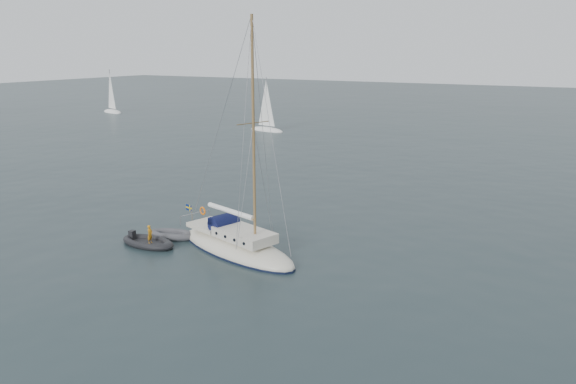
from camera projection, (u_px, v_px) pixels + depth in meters
The scene contains 6 objects.
ground at pixel (279, 257), 28.75m from camera, with size 300.00×300.00×0.00m, color black.
sailboat at pixel (237, 235), 29.31m from camera, with size 8.75×2.63×12.46m.
dinghy at pixel (172, 235), 31.67m from camera, with size 2.84×1.28×0.41m.
rib at pixel (148, 242), 30.45m from camera, with size 3.37×1.53×1.18m.
distant_yacht_a at pixel (111, 93), 92.89m from camera, with size 5.67×3.02×7.51m.
distant_yacht_c at pixel (266, 107), 72.15m from camera, with size 5.47×2.92×7.24m.
Camera 1 is at (13.55, -23.39, 10.38)m, focal length 35.00 mm.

